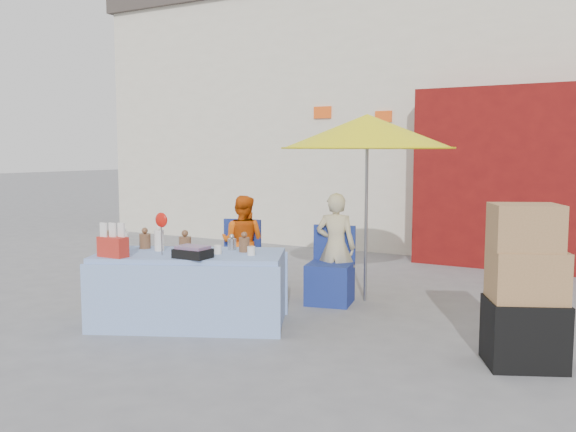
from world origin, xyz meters
The scene contains 10 objects.
ground centered at (0.00, 0.00, 0.00)m, with size 80.00×80.00×0.00m, color slate.
backdrop centered at (0.52, 7.52, 3.10)m, with size 14.00×8.00×7.80m.
market_table centered at (-0.25, -0.39, 0.36)m, with size 2.02×1.55×1.11m.
chair_left centered at (-0.67, 1.03, 0.26)m, with size 0.57×0.56×0.85m.
chair_right centered at (0.58, 1.03, 0.26)m, with size 0.57×0.56×0.85m.
vendor_orange centered at (-0.66, 1.17, 0.58)m, with size 0.56×0.44×1.15m, color #E5580C.
vendor_beige centered at (0.59, 1.17, 0.61)m, with size 0.45×0.29×1.22m, color #C2B489.
umbrella centered at (0.89, 1.32, 1.89)m, with size 1.90×1.90×2.09m.
box_stack centered at (2.76, -0.05, 0.59)m, with size 0.72×0.67×1.28m.
tarp_bundle centered at (-1.42, -0.11, 0.14)m, with size 0.60×0.48×0.27m, color yellow.
Camera 1 is at (3.41, -5.00, 1.67)m, focal length 38.00 mm.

